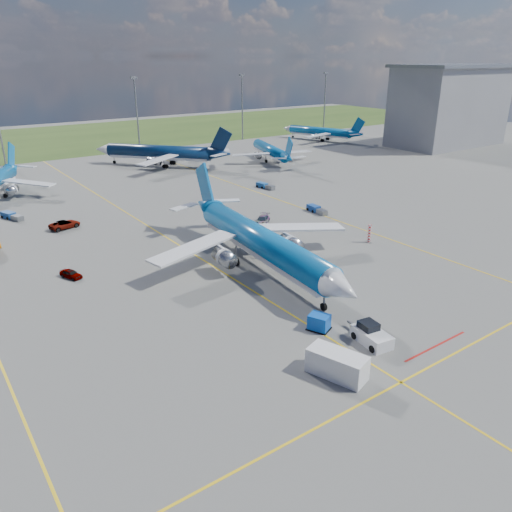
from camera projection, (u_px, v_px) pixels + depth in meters
ground at (272, 303)px, 61.81m from camera, size 400.00×400.00×0.00m
grass_strip at (14, 143)px, 175.12m from camera, size 400.00×80.00×0.01m
taxiway_lines at (172, 240)px, 82.83m from camera, size 60.25×160.00×0.02m
floodlight_masts at (72, 115)px, 145.62m from camera, size 202.20×0.50×22.70m
terminal_building at (449, 105)px, 166.95m from camera, size 42.00×22.00×26.00m
warning_post at (369, 234)px, 81.31m from camera, size 0.50×0.50×3.00m
bg_jet_n at (160, 166)px, 138.85m from camera, size 51.30×52.32×10.92m
bg_jet_ne at (270, 161)px, 145.53m from camera, size 34.51×39.70×8.78m
bg_jet_ene at (319, 140)px, 181.21m from camera, size 35.52×40.38×8.83m
main_airliner at (262, 268)px, 71.92m from camera, size 38.21×47.65×11.64m
pushback_tug at (371, 335)px, 52.97m from camera, size 2.97×6.44×2.14m
uld_container at (319, 322)px, 55.52m from camera, size 2.50×2.72×1.76m
service_van at (337, 364)px, 47.28m from camera, size 4.13×6.15×2.49m
service_car_a at (71, 274)px, 68.54m from camera, size 2.69×3.77×1.19m
service_car_b at (65, 224)px, 88.26m from camera, size 5.78×3.55×1.50m
service_car_c at (262, 220)px, 90.53m from camera, size 5.19×4.90×1.47m
baggage_tug_w at (316, 210)px, 97.37m from camera, size 1.98×5.39×1.18m
baggage_tug_c at (12, 216)px, 93.45m from camera, size 3.26×5.45×1.19m
baggage_tug_e at (265, 186)px, 115.18m from camera, size 2.04×5.20×1.14m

